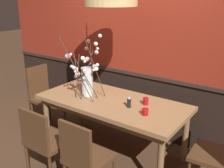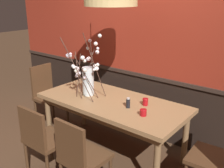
{
  "view_description": "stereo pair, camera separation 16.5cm",
  "coord_description": "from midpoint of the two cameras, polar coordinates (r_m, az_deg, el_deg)",
  "views": [
    {
      "loc": [
        1.8,
        -2.52,
        2.03
      ],
      "look_at": [
        0.0,
        0.0,
        0.97
      ],
      "focal_mm": 42.59,
      "sensor_mm": 36.0,
      "label": 1
    },
    {
      "loc": [
        1.93,
        -2.42,
        2.03
      ],
      "look_at": [
        0.0,
        0.0,
        0.97
      ],
      "focal_mm": 42.59,
      "sensor_mm": 36.0,
      "label": 2
    }
  ],
  "objects": [
    {
      "name": "vase_with_blossoms",
      "position": [
        3.45,
        -6.85,
        1.19
      ],
      "size": [
        0.55,
        0.52,
        0.85
      ],
      "color": "silver",
      "rests_on": "dining_table"
    },
    {
      "name": "back_wall",
      "position": [
        3.8,
        5.48,
        7.97
      ],
      "size": [
        5.37,
        0.14,
        2.66
      ],
      "color": "black",
      "rests_on": "ground"
    },
    {
      "name": "chair_near_side_left",
      "position": [
        3.1,
        -15.88,
        -11.45
      ],
      "size": [
        0.45,
        0.42,
        0.88
      ],
      "color": "#4C301C",
      "rests_on": "ground"
    },
    {
      "name": "chair_head_east_end",
      "position": [
        2.94,
        20.97,
        -13.13
      ],
      "size": [
        0.44,
        0.46,
        0.97
      ],
      "color": "#4C301C",
      "rests_on": "ground"
    },
    {
      "name": "condiment_bottle",
      "position": [
        3.13,
        2.17,
        -4.04
      ],
      "size": [
        0.05,
        0.05,
        0.13
      ],
      "color": "black",
      "rests_on": "dining_table"
    },
    {
      "name": "dining_table",
      "position": [
        3.38,
        -1.4,
        -4.89
      ],
      "size": [
        1.9,
        0.88,
        0.75
      ],
      "color": "#997047",
      "rests_on": "ground"
    },
    {
      "name": "chair_head_west_end",
      "position": [
        4.3,
        -15.52,
        -2.13
      ],
      "size": [
        0.42,
        0.4,
        0.98
      ],
      "color": "#4C301C",
      "rests_on": "ground"
    },
    {
      "name": "chair_far_side_left",
      "position": [
        4.24,
        2.18,
        -2.21
      ],
      "size": [
        0.41,
        0.44,
        0.9
      ],
      "color": "#4C301C",
      "rests_on": "ground"
    },
    {
      "name": "candle_holder_nearer_center",
      "position": [
        2.96,
        5.53,
        -5.96
      ],
      "size": [
        0.08,
        0.08,
        0.07
      ],
      "color": "#9E0F14",
      "rests_on": "dining_table"
    },
    {
      "name": "ground_plane",
      "position": [
        3.7,
        -1.31,
        -14.41
      ],
      "size": [
        24.0,
        24.0,
        0.0
      ],
      "primitive_type": "plane",
      "color": "#4C3321"
    },
    {
      "name": "chair_near_side_right",
      "position": [
        2.73,
        -7.7,
        -15.23
      ],
      "size": [
        0.41,
        0.44,
        0.91
      ],
      "color": "#4C301C",
      "rests_on": "ground"
    },
    {
      "name": "candle_holder_nearer_edge",
      "position": [
        3.23,
        5.79,
        -3.69
      ],
      "size": [
        0.07,
        0.07,
        0.09
      ],
      "color": "#9E0F14",
      "rests_on": "dining_table"
    },
    {
      "name": "chair_far_side_right",
      "position": [
        3.96,
        8.91,
        -3.75
      ],
      "size": [
        0.43,
        0.45,
        0.95
      ],
      "color": "#4C301C",
      "rests_on": "ground"
    }
  ]
}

